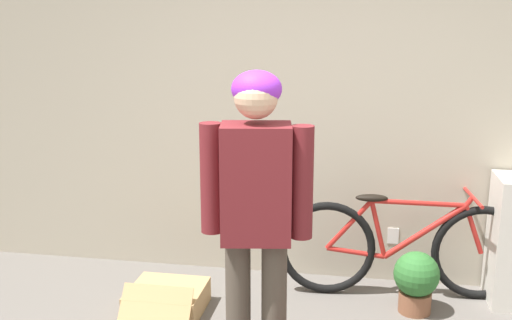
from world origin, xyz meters
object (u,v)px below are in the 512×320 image
object	(u,v)px
person	(256,200)
potted_plant	(416,279)
cardboard_box	(167,299)
bicycle	(403,248)

from	to	relation	value
person	potted_plant	bearing A→B (deg)	36.74
person	cardboard_box	distance (m)	1.34
bicycle	potted_plant	xyz separation A→B (m)	(0.08, -0.23, -0.13)
bicycle	potted_plant	bearing A→B (deg)	-76.49
person	bicycle	distance (m)	1.57
bicycle	cardboard_box	world-z (taller)	bicycle
person	bicycle	bearing A→B (deg)	45.44
person	bicycle	xyz separation A→B (m)	(0.83, 1.17, -0.65)
cardboard_box	potted_plant	bearing A→B (deg)	9.90
person	cardboard_box	xyz separation A→B (m)	(-0.72, 0.65, -0.93)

